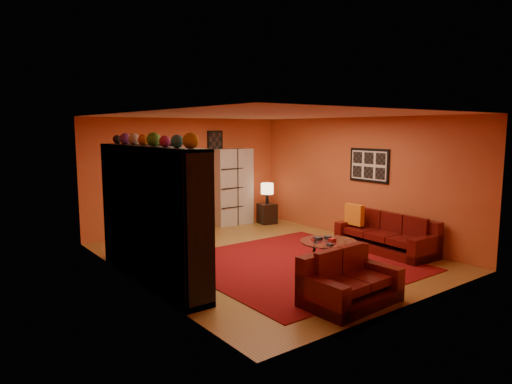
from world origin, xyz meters
TOP-DOWN VIEW (x-y plane):
  - floor at (0.00, 0.00)m, footprint 6.00×6.00m
  - ceiling at (0.00, 0.00)m, footprint 6.00×6.00m
  - wall_back at (0.00, 3.00)m, footprint 6.00×0.00m
  - wall_front at (0.00, -3.00)m, footprint 6.00×0.00m
  - wall_left at (-2.50, 0.00)m, footprint 0.00×6.00m
  - wall_right at (2.50, 0.00)m, footprint 0.00×6.00m
  - rug at (0.10, -0.70)m, footprint 3.60×3.60m
  - doorway at (-0.70, 2.96)m, footprint 0.95×0.10m
  - wall_art_right at (2.48, -0.30)m, footprint 0.03×1.00m
  - wall_art_back at (0.75, 2.98)m, footprint 0.42×0.03m
  - entertainment_unit at (-2.27, 0.00)m, footprint 0.45×3.00m
  - tv at (-2.23, -0.08)m, footprint 0.95×0.12m
  - sofa at (2.13, -1.10)m, footprint 0.89×1.99m
  - loveseat at (-0.53, -2.42)m, footprint 1.37×0.86m
  - throw_pillow at (1.95, -0.39)m, footprint 0.12×0.42m
  - coffee_table at (0.35, -1.23)m, footprint 0.95×0.95m
  - storage_cabinet at (1.15, 2.80)m, footprint 0.96×0.47m
  - bowl_chair at (-1.59, 1.38)m, footprint 0.63×0.63m
  - side_table at (1.87, 2.35)m, footprint 0.46×0.46m
  - table_lamp at (1.87, 2.35)m, footprint 0.31×0.31m

SIDE VIEW (x-z plane):
  - floor at x=0.00m, z-range 0.00..0.00m
  - rug at x=0.10m, z-range 0.00..0.01m
  - side_table at x=1.87m, z-range 0.00..0.50m
  - bowl_chair at x=-1.59m, z-range 0.02..0.54m
  - loveseat at x=-0.53m, z-range -0.14..0.71m
  - sofa at x=2.13m, z-range -0.14..0.71m
  - coffee_table at x=0.35m, z-range 0.20..0.67m
  - throw_pillow at x=1.95m, z-range 0.42..0.84m
  - table_lamp at x=1.87m, z-range 0.61..1.13m
  - storage_cabinet at x=1.15m, z-range 0.00..1.87m
  - tv at x=-2.23m, z-range 0.72..1.27m
  - doorway at x=-0.70m, z-range 0.00..2.04m
  - entertainment_unit at x=-2.27m, z-range 0.00..2.10m
  - wall_back at x=0.00m, z-range -1.70..4.30m
  - wall_front at x=0.00m, z-range -1.70..4.30m
  - wall_left at x=-2.50m, z-range -1.70..4.30m
  - wall_right at x=2.50m, z-range -1.70..4.30m
  - wall_art_right at x=2.48m, z-range 1.25..1.95m
  - wall_art_back at x=0.75m, z-range 1.79..2.31m
  - ceiling at x=0.00m, z-range 2.60..2.60m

